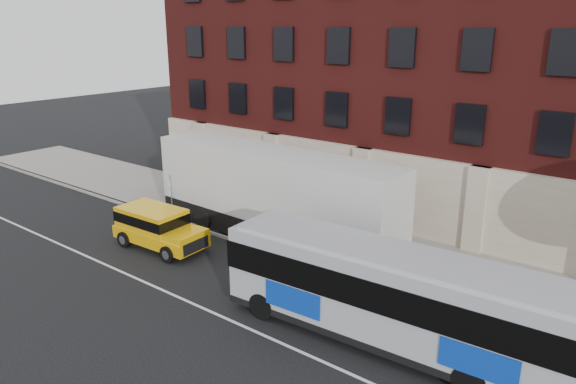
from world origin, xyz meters
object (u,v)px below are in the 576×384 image
Objects in this scene: sign_pole at (170,194)px; city_bus at (397,296)px; shipping_container at (273,196)px; yellow_suv at (157,225)px.

sign_pole is 15.54m from city_bus.
yellow_suv is at bearing -132.29° from shipping_container.
shipping_container is at bearing 152.53° from city_bus.
shipping_container reaches higher than city_bus.
yellow_suv is 0.37× the size of shipping_container.
city_bus is 12.81m from yellow_suv.
shipping_container reaches higher than sign_pole.
sign_pole is at bearing 129.43° from yellow_suv.
shipping_container is at bearing 11.53° from sign_pole.
shipping_container is at bearing 47.71° from yellow_suv.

